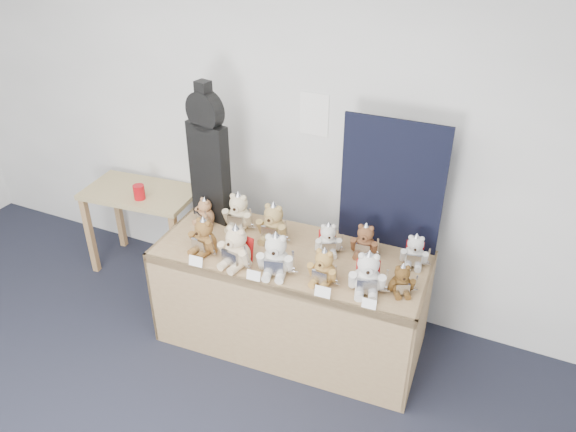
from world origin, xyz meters
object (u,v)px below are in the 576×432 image
at_px(display_table, 287,279).
at_px(teddy_front_end, 402,280).
at_px(teddy_front_left, 236,248).
at_px(side_table, 142,204).
at_px(teddy_back_end, 415,252).
at_px(teddy_back_far_left, 205,213).
at_px(teddy_front_right, 324,268).
at_px(teddy_front_far_left, 204,237).
at_px(teddy_front_centre, 276,256).
at_px(teddy_back_centre_right, 328,240).
at_px(red_cup, 139,192).
at_px(teddy_front_far_right, 368,275).
at_px(teddy_back_centre_left, 273,224).
at_px(teddy_back_right, 365,241).
at_px(guitar_case, 208,155).
at_px(teddy_back_left, 239,213).

bearing_deg(display_table, teddy_front_end, -5.43).
bearing_deg(teddy_front_left, side_table, 165.26).
height_order(display_table, teddy_front_end, teddy_front_end).
relative_size(teddy_back_end, teddy_back_far_left, 1.07).
height_order(side_table, teddy_back_far_left, teddy_back_far_left).
bearing_deg(teddy_front_left, teddy_front_right, 16.74).
distance_m(display_table, teddy_front_far_left, 0.62).
distance_m(teddy_front_centre, teddy_back_centre_right, 0.41).
relative_size(side_table, teddy_back_end, 3.83).
height_order(red_cup, teddy_front_centre, teddy_front_centre).
height_order(teddy_front_far_right, teddy_back_centre_right, teddy_front_far_right).
xyz_separation_m(teddy_front_right, teddy_back_far_left, (-1.02, 0.28, -0.01)).
bearing_deg(teddy_back_centre_left, teddy_back_centre_right, 1.43).
distance_m(teddy_front_far_right, teddy_back_right, 0.39).
distance_m(teddy_front_far_left, teddy_back_far_left, 0.36).
relative_size(side_table, teddy_back_far_left, 4.11).
distance_m(teddy_front_far_left, teddy_front_far_right, 1.11).
xyz_separation_m(teddy_front_centre, teddy_back_far_left, (-0.72, 0.32, -0.04)).
bearing_deg(side_table, teddy_back_centre_right, -12.45).
relative_size(teddy_front_right, teddy_back_right, 1.04).
bearing_deg(side_table, guitar_case, -15.63).
bearing_deg(display_table, teddy_front_far_left, -167.74).
bearing_deg(teddy_front_left, teddy_back_far_left, 153.19).
height_order(teddy_front_end, teddy_back_centre_right, teddy_back_centre_right).
xyz_separation_m(side_table, teddy_back_left, (1.01, -0.17, 0.26)).
relative_size(teddy_front_end, teddy_back_right, 0.86).
xyz_separation_m(display_table, teddy_back_left, (-0.47, 0.21, 0.28)).
height_order(teddy_front_end, teddy_back_centre_left, teddy_back_centre_left).
height_order(display_table, teddy_front_centre, teddy_front_centre).
height_order(red_cup, teddy_back_left, teddy_back_left).
bearing_deg(side_table, teddy_front_far_left, -35.06).
bearing_deg(teddy_front_right, side_table, 167.49).
xyz_separation_m(teddy_front_left, teddy_front_end, (1.03, 0.16, -0.04)).
relative_size(teddy_front_far_left, teddy_back_centre_left, 0.91).
distance_m(guitar_case, teddy_back_centre_left, 0.65).
relative_size(teddy_front_left, teddy_back_far_left, 1.39).
distance_m(teddy_front_far_left, teddy_back_centre_left, 0.48).
bearing_deg(teddy_front_far_right, teddy_front_right, 169.59).
bearing_deg(side_table, teddy_back_centre_left, -14.91).
xyz_separation_m(guitar_case, teddy_back_left, (0.24, -0.04, -0.38)).
height_order(display_table, teddy_front_right, teddy_front_right).
bearing_deg(teddy_front_far_right, teddy_front_far_left, 167.00).
xyz_separation_m(teddy_back_left, teddy_back_centre_right, (0.69, -0.02, -0.02)).
height_order(guitar_case, teddy_back_centre_left, guitar_case).
height_order(teddy_front_centre, teddy_back_end, teddy_front_centre).
height_order(side_table, teddy_back_centre_left, teddy_back_centre_left).
bearing_deg(teddy_front_centre, guitar_case, 135.33).
bearing_deg(teddy_back_right, teddy_back_far_left, -178.88).
bearing_deg(teddy_back_far_left, teddy_back_right, 36.39).
distance_m(red_cup, teddy_front_centre, 1.47).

